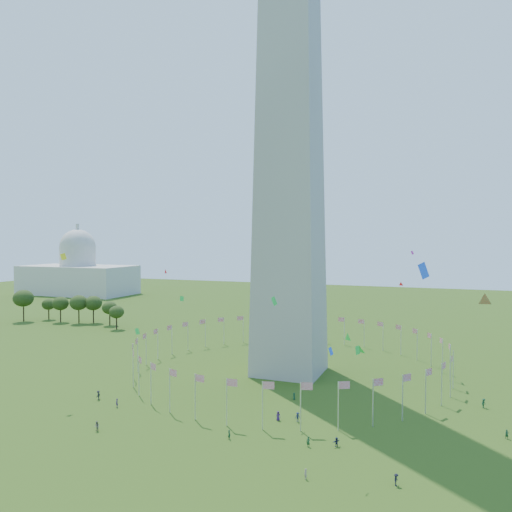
# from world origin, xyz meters

# --- Properties ---
(ground) EXTENTS (600.00, 600.00, 0.00)m
(ground) POSITION_xyz_m (0.00, 0.00, 0.00)
(ground) COLOR #294510
(ground) RESTS_ON ground
(washington_monument) EXTENTS (16.80, 16.80, 169.00)m
(washington_monument) POSITION_xyz_m (0.00, 50.00, 84.50)
(washington_monument) COLOR #ACA699
(washington_monument) RESTS_ON ground
(flag_ring) EXTENTS (80.24, 80.24, 9.00)m
(flag_ring) POSITION_xyz_m (-0.00, 50.00, 4.50)
(flag_ring) COLOR silver
(flag_ring) RESTS_ON ground
(capitol_building) EXTENTS (70.00, 35.00, 46.00)m
(capitol_building) POSITION_xyz_m (-180.00, 180.00, 23.00)
(capitol_building) COLOR beige
(capitol_building) RESTS_ON ground
(crowd) EXTENTS (90.10, 76.24, 2.01)m
(crowd) POSITION_xyz_m (6.66, 3.60, 0.90)
(crowd) COLOR black
(crowd) RESTS_ON ground
(kites_aloft) EXTENTS (93.07, 73.92, 23.45)m
(kites_aloft) POSITION_xyz_m (10.15, 21.40, 20.38)
(kites_aloft) COLOR green
(kites_aloft) RESTS_ON ground
(tree_line_west) EXTENTS (55.50, 15.22, 13.16)m
(tree_line_west) POSITION_xyz_m (-109.16, 90.58, 5.56)
(tree_line_west) COLOR #344E1A
(tree_line_west) RESTS_ON ground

